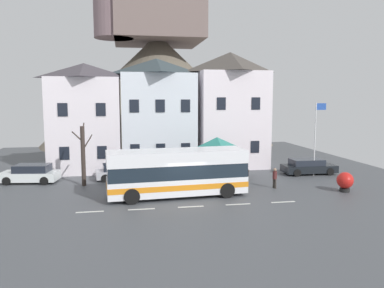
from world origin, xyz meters
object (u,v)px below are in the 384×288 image
(bare_tree_01, at_px, (83,155))
(parked_car_00, at_px, (308,167))
(transit_bus, at_px, (177,173))
(parked_car_02, at_px, (31,174))
(public_bench, at_px, (239,170))
(hilltop_castle, at_px, (158,85))
(pedestrian_01, at_px, (275,177))
(townhouse_01, at_px, (157,113))
(bus_shelter, at_px, (217,145))
(townhouse_02, at_px, (230,110))
(townhouse_00, at_px, (85,118))
(parked_car_01, at_px, (120,172))
(flagpole, at_px, (316,133))
(pedestrian_00, at_px, (232,176))
(harbour_buoy, at_px, (345,181))
(parked_car_03, at_px, (221,170))

(bare_tree_01, bearing_deg, parked_car_00, 3.55)
(transit_bus, bearing_deg, parked_car_02, 146.00)
(parked_car_00, distance_m, public_bench, 6.22)
(hilltop_castle, height_order, pedestrian_01, hilltop_castle)
(townhouse_01, height_order, bare_tree_01, townhouse_01)
(parked_car_00, relative_size, bare_tree_01, 0.97)
(transit_bus, xyz_separation_m, parked_car_00, (12.34, 5.49, -0.94))
(bus_shelter, relative_size, bare_tree_01, 0.76)
(townhouse_02, bearing_deg, hilltop_castle, 104.04)
(townhouse_02, bearing_deg, public_bench, -96.20)
(hilltop_castle, xyz_separation_m, pedestrian_01, (5.88, -30.70, -7.68))
(townhouse_00, xyz_separation_m, pedestrian_01, (14.28, -9.60, -3.98))
(bus_shelter, relative_size, pedestrian_01, 2.40)
(bare_tree_01, bearing_deg, bus_shelter, -2.69)
(parked_car_01, xyz_separation_m, bare_tree_01, (-2.64, -1.81, 1.72))
(townhouse_00, bearing_deg, flagpole, -16.66)
(pedestrian_01, xyz_separation_m, public_bench, (-1.24, 4.75, -0.39))
(pedestrian_00, bearing_deg, townhouse_02, 75.60)
(pedestrian_01, bearing_deg, parked_car_02, 164.06)
(parked_car_01, bearing_deg, bus_shelter, -23.33)
(transit_bus, bearing_deg, bare_tree_01, 142.30)
(transit_bus, bearing_deg, parked_car_00, 19.78)
(bare_tree_01, bearing_deg, pedestrian_01, -13.51)
(parked_car_01, distance_m, harbour_buoy, 17.25)
(hilltop_castle, height_order, transit_bus, hilltop_castle)
(parked_car_01, bearing_deg, flagpole, -11.34)
(townhouse_02, xyz_separation_m, harbour_buoy, (5.18, -11.79, -4.71))
(flagpole, bearing_deg, pedestrian_00, -160.55)
(hilltop_castle, relative_size, pedestrian_01, 22.44)
(parked_car_01, xyz_separation_m, pedestrian_00, (8.26, -4.27, 0.20))
(hilltop_castle, distance_m, harbour_buoy, 35.04)
(parked_car_01, relative_size, parked_car_03, 0.92)
(parked_car_03, bearing_deg, parked_car_00, -176.34)
(parked_car_01, bearing_deg, parked_car_02, 173.19)
(pedestrian_00, xyz_separation_m, harbour_buoy, (7.50, -2.74, -0.06))
(townhouse_02, relative_size, flagpole, 1.76)
(hilltop_castle, xyz_separation_m, bare_tree_01, (-8.03, -27.35, -6.19))
(townhouse_01, height_order, public_bench, townhouse_01)
(townhouse_02, relative_size, parked_car_02, 2.43)
(parked_car_01, relative_size, pedestrian_01, 2.71)
(parked_car_03, bearing_deg, pedestrian_01, 126.14)
(townhouse_00, height_order, parked_car_01, townhouse_00)
(flagpole, bearing_deg, parked_car_03, 174.21)
(public_bench, relative_size, harbour_buoy, 1.16)
(parked_car_02, xyz_separation_m, parked_car_03, (15.28, -0.59, -0.06))
(townhouse_02, bearing_deg, parked_car_01, -155.71)
(townhouse_00, bearing_deg, transit_bus, -56.88)
(pedestrian_00, bearing_deg, bare_tree_01, 167.29)
(hilltop_castle, distance_m, transit_bus, 32.47)
(public_bench, bearing_deg, townhouse_01, 138.77)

